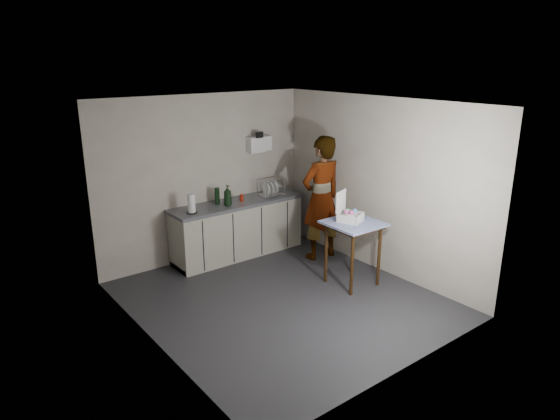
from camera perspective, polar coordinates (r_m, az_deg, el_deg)
ground at (r=6.82m, az=0.31°, el=-10.18°), size 4.00×4.00×0.00m
wall_back at (r=7.94m, az=-8.58°, el=3.63°), size 3.60×0.02×2.60m
wall_right at (r=7.53m, az=11.14°, el=2.75°), size 0.02×4.00×2.60m
wall_left at (r=5.47m, az=-14.63°, el=-3.03°), size 0.02×4.00×2.60m
ceiling at (r=6.08m, az=0.35°, el=12.08°), size 3.60×4.00×0.01m
kitchen_counter at (r=8.14m, az=-4.85°, el=-2.30°), size 2.24×0.62×0.91m
wall_shelf at (r=8.31m, az=-2.43°, el=7.56°), size 0.42×0.18×0.37m
side_table at (r=7.04m, az=8.39°, el=-2.31°), size 0.73×0.73×0.93m
standing_man at (r=7.88m, az=4.73°, el=1.34°), size 0.75×0.51×1.98m
soap_bottle at (r=7.75m, az=-6.01°, el=1.66°), size 0.14×0.14×0.33m
soda_can at (r=8.00m, az=-4.41°, el=1.42°), size 0.06×0.06×0.11m
dark_bottle at (r=7.86m, az=-7.19°, el=1.60°), size 0.08×0.08×0.26m
paper_towel at (r=7.46m, az=-10.09°, el=0.66°), size 0.16×0.16×0.29m
dish_rack at (r=8.30m, az=-1.10°, el=2.11°), size 0.41×0.31×0.29m
bakery_box at (r=7.02m, az=7.92°, el=-0.52°), size 0.39×0.39×0.42m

